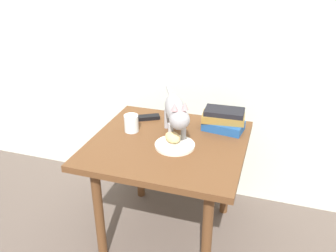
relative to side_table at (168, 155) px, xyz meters
name	(u,v)px	position (x,y,z in m)	size (l,w,h in m)	color
ground_plane	(168,231)	(0.00, 0.00, -0.47)	(6.00, 6.00, 0.00)	brown
back_panel	(195,5)	(0.00, 0.46, 0.63)	(4.00, 0.04, 2.20)	silver
side_table	(168,155)	(0.00, 0.00, 0.00)	(0.71, 0.68, 0.55)	brown
plate	(175,145)	(0.04, -0.04, 0.08)	(0.18, 0.18, 0.01)	silver
bread_roll	(173,137)	(0.03, -0.03, 0.11)	(0.08, 0.06, 0.05)	#E0BC7A
cat	(176,112)	(0.02, 0.05, 0.21)	(0.23, 0.44, 0.23)	#99999E
book_stack	(224,120)	(0.22, 0.21, 0.12)	(0.22, 0.15, 0.10)	#1E4C8C
candle_jar	(131,124)	(-0.20, 0.05, 0.11)	(0.07, 0.07, 0.08)	silver
tv_remote	(145,118)	(-0.19, 0.20, 0.08)	(0.15, 0.04, 0.02)	black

